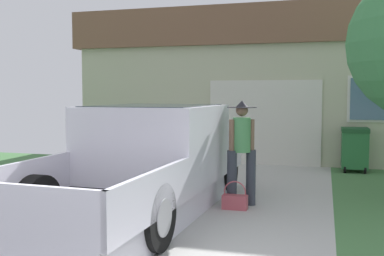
{
  "coord_description": "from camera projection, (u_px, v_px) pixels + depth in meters",
  "views": [
    {
      "loc": [
        2.44,
        -2.96,
        1.83
      ],
      "look_at": [
        0.39,
        4.12,
        1.27
      ],
      "focal_mm": 43.11,
      "sensor_mm": 36.0,
      "label": 1
    }
  ],
  "objects": [
    {
      "name": "handbag",
      "position": [
        235.0,
        201.0,
        7.26
      ],
      "size": [
        0.39,
        0.18,
        0.45
      ],
      "color": "#B24C56",
      "rests_on": "ground"
    },
    {
      "name": "pickup_truck",
      "position": [
        152.0,
        162.0,
        7.28
      ],
      "size": [
        2.1,
        5.51,
        1.64
      ],
      "rotation": [
        0.0,
        0.0,
        -0.04
      ],
      "color": "silver",
      "rests_on": "ground"
    },
    {
      "name": "house_with_garage",
      "position": [
        280.0,
        86.0,
        14.8
      ],
      "size": [
        10.95,
        6.87,
        4.09
      ],
      "color": "#B7B69A",
      "rests_on": "ground"
    },
    {
      "name": "person_with_hat",
      "position": [
        242.0,
        148.0,
        7.45
      ],
      "size": [
        0.48,
        0.48,
        1.71
      ],
      "rotation": [
        0.0,
        0.0,
        -2.63
      ],
      "color": "#333842",
      "rests_on": "ground"
    },
    {
      "name": "wheeled_trash_bin",
      "position": [
        355.0,
        148.0,
        10.75
      ],
      "size": [
        0.6,
        0.72,
        1.02
      ],
      "color": "#286B38",
      "rests_on": "ground"
    }
  ]
}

